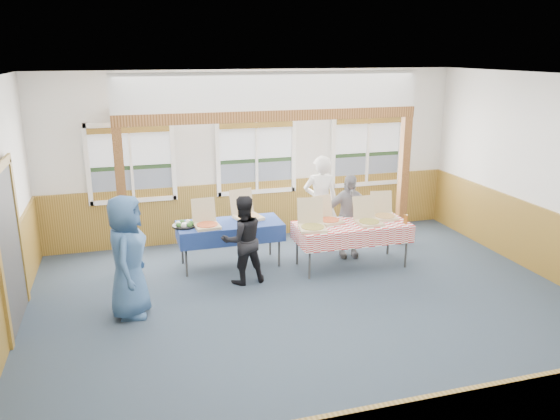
% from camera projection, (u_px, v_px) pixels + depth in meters
% --- Properties ---
extents(floor, '(8.00, 8.00, 0.00)m').
position_uv_depth(floor, '(317.00, 313.00, 7.61)').
color(floor, '#2A3844').
rests_on(floor, ground).
extents(ceiling, '(8.00, 8.00, 0.00)m').
position_uv_depth(ceiling, '(322.00, 78.00, 6.71)').
color(ceiling, white).
rests_on(ceiling, wall_back).
extents(wall_back, '(8.00, 0.00, 8.00)m').
position_uv_depth(wall_back, '(256.00, 156.00, 10.38)').
color(wall_back, silver).
rests_on(wall_back, floor).
extents(wall_front, '(8.00, 0.00, 8.00)m').
position_uv_depth(wall_front, '(488.00, 328.00, 3.93)').
color(wall_front, silver).
rests_on(wall_front, floor).
extents(wainscot_back, '(7.98, 0.05, 1.10)m').
position_uv_depth(wainscot_back, '(257.00, 209.00, 10.65)').
color(wainscot_back, brown).
rests_on(wainscot_back, floor).
extents(wainscot_right, '(0.05, 6.98, 1.10)m').
position_uv_depth(wainscot_right, '(557.00, 249.00, 8.52)').
color(wainscot_right, brown).
rests_on(wainscot_right, floor).
extents(cased_opening, '(0.06, 1.30, 2.10)m').
position_uv_depth(cased_opening, '(8.00, 249.00, 7.08)').
color(cased_opening, '#363636').
rests_on(cased_opening, wall_left).
extents(window_left, '(1.56, 0.10, 1.46)m').
position_uv_depth(window_left, '(131.00, 158.00, 9.70)').
color(window_left, white).
rests_on(window_left, wall_back).
extents(window_mid, '(1.56, 0.10, 1.46)m').
position_uv_depth(window_mid, '(256.00, 152.00, 10.32)').
color(window_mid, white).
rests_on(window_mid, wall_back).
extents(window_right, '(1.56, 0.10, 1.46)m').
position_uv_depth(window_right, '(367.00, 146.00, 10.94)').
color(window_right, white).
rests_on(window_right, wall_back).
extents(post_left, '(0.15, 0.15, 2.40)m').
position_uv_depth(post_left, '(122.00, 202.00, 8.72)').
color(post_left, '#593213').
rests_on(post_left, floor).
extents(post_right, '(0.15, 0.15, 2.40)m').
position_uv_depth(post_right, '(403.00, 182.00, 10.06)').
color(post_right, '#593213').
rests_on(post_right, floor).
extents(cross_beam, '(5.15, 0.18, 0.18)m').
position_uv_depth(cross_beam, '(272.00, 116.00, 9.03)').
color(cross_beam, '#593213').
rests_on(cross_beam, post_left).
extents(table_left, '(1.78, 0.86, 0.76)m').
position_uv_depth(table_left, '(230.00, 226.00, 9.14)').
color(table_left, '#363636').
rests_on(table_left, floor).
extents(table_right, '(2.04, 1.31, 0.76)m').
position_uv_depth(table_right, '(352.00, 227.00, 9.10)').
color(table_right, '#363636').
rests_on(table_right, floor).
extents(pizza_box_a, '(0.42, 0.50, 0.43)m').
position_uv_depth(pizza_box_a, '(207.00, 223.00, 8.89)').
color(pizza_box_a, '#CEB589').
rests_on(pizza_box_a, table_left).
extents(pizza_box_b, '(0.54, 0.61, 0.46)m').
position_uv_depth(pizza_box_b, '(247.00, 214.00, 9.34)').
color(pizza_box_b, '#CEB589').
rests_on(pizza_box_b, table_left).
extents(pizza_box_c, '(0.50, 0.58, 0.46)m').
position_uv_depth(pizza_box_c, '(312.00, 225.00, 8.77)').
color(pizza_box_c, '#CEB589').
rests_on(pizza_box_c, table_right).
extents(pizza_box_d, '(0.46, 0.53, 0.41)m').
position_uv_depth(pizza_box_d, '(328.00, 218.00, 9.14)').
color(pizza_box_d, '#CEB589').
rests_on(pizza_box_d, table_right).
extents(pizza_box_e, '(0.39, 0.48, 0.42)m').
position_uv_depth(pizza_box_e, '(368.00, 220.00, 9.06)').
color(pizza_box_e, '#CEB589').
rests_on(pizza_box_e, table_right).
extents(pizza_box_f, '(0.44, 0.52, 0.42)m').
position_uv_depth(pizza_box_f, '(384.00, 214.00, 9.37)').
color(pizza_box_f, '#CEB589').
rests_on(pizza_box_f, table_right).
extents(veggie_tray, '(0.39, 0.39, 0.09)m').
position_uv_depth(veggie_tray, '(184.00, 225.00, 8.91)').
color(veggie_tray, black).
rests_on(veggie_tray, table_left).
extents(drink_glass, '(0.07, 0.07, 0.15)m').
position_uv_depth(drink_glass, '(406.00, 219.00, 9.06)').
color(drink_glass, brown).
rests_on(drink_glass, table_right).
extents(woman_white, '(0.70, 0.53, 1.73)m').
position_uv_depth(woman_white, '(321.00, 202.00, 9.94)').
color(woman_white, silver).
rests_on(woman_white, floor).
extents(woman_black, '(0.75, 0.61, 1.41)m').
position_uv_depth(woman_black, '(243.00, 240.00, 8.45)').
color(woman_black, black).
rests_on(woman_black, floor).
extents(man_blue, '(0.70, 0.93, 1.71)m').
position_uv_depth(man_blue, '(128.00, 257.00, 7.35)').
color(man_blue, '#345683').
rests_on(man_blue, floor).
extents(person_grey, '(0.90, 0.45, 1.49)m').
position_uv_depth(person_grey, '(348.00, 216.00, 9.55)').
color(person_grey, gray).
rests_on(person_grey, floor).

